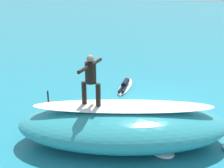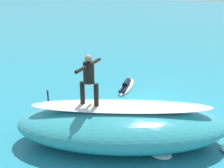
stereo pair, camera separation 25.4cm
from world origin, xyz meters
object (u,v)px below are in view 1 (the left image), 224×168
surfer_paddling (125,84)px  surfboard_riding (91,106)px  buoy_marker (49,109)px  surfer_riding (91,76)px  surfboard_paddling (125,86)px

surfer_paddling → surfboard_riding: bearing=179.7°
buoy_marker → surfer_riding: bearing=149.1°
surfer_riding → buoy_marker: 3.19m
surfer_riding → surfboard_paddling: bearing=-82.3°
surfboard_riding → buoy_marker: bearing=-24.3°
surfboard_paddling → buoy_marker: bearing=150.5°
surfboard_riding → surfer_paddling: size_ratio=1.14×
buoy_marker → surfboard_riding: bearing=149.1°
surfer_riding → buoy_marker: (2.19, -1.31, -1.92)m
surfboard_riding → surfboard_paddling: size_ratio=0.77×
surfboard_riding → buoy_marker: surfboard_riding is taller
surfboard_riding → buoy_marker: (2.19, -1.31, -0.94)m
surfer_paddling → buoy_marker: size_ratio=1.52×
surfboard_paddling → surfer_paddling: surfer_paddling is taller
surfboard_paddling → surfer_paddling: 0.21m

